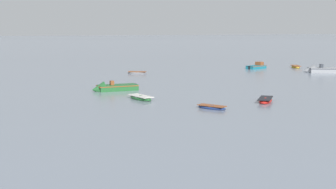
{
  "coord_description": "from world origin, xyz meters",
  "views": [
    {
      "loc": [
        -7.52,
        8.02,
        7.9
      ],
      "look_at": [
        8.16,
        58.96,
        0.39
      ],
      "focal_mm": 52.64,
      "sensor_mm": 36.0,
      "label": 1
    }
  ],
  "objects": [
    {
      "name": "motorboat_moored_2",
      "position": [
        35.19,
        89.78,
        0.28
      ],
      "size": [
        5.05,
        3.63,
        1.83
      ],
      "rotation": [
        0.0,
        0.0,
        0.46
      ],
      "color": "#197084",
      "rests_on": "ground"
    },
    {
      "name": "motorboat_moored_3",
      "position": [
        3.31,
        66.83,
        0.26
      ],
      "size": [
        5.79,
        2.49,
        1.93
      ],
      "rotation": [
        0.0,
        0.0,
        3.24
      ],
      "color": "#23602D",
      "rests_on": "ground"
    },
    {
      "name": "motorboat_moored_4",
      "position": [
        41.41,
        79.51,
        0.31
      ],
      "size": [
        7.02,
        4.41,
        2.28
      ],
      "rotation": [
        0.0,
        0.0,
        2.8
      ],
      "color": "gray",
      "rests_on": "ground"
    },
    {
      "name": "rowboat_moored_0",
      "position": [
        42.63,
        89.24,
        0.16
      ],
      "size": [
        2.33,
        3.94,
        0.59
      ],
      "rotation": [
        0.0,
        0.0,
        1.27
      ],
      "color": "gold",
      "rests_on": "ground"
    },
    {
      "name": "rowboat_moored_2",
      "position": [
        11.42,
        86.86,
        0.14
      ],
      "size": [
        3.35,
        2.37,
        0.5
      ],
      "rotation": [
        0.0,
        0.0,
        2.69
      ],
      "color": "gray",
      "rests_on": "ground"
    },
    {
      "name": "rowboat_moored_4",
      "position": [
        17.06,
        53.4,
        0.16
      ],
      "size": [
        3.18,
        3.84,
        0.59
      ],
      "rotation": [
        0.0,
        0.0,
        0.97
      ],
      "color": "red",
      "rests_on": "ground"
    },
    {
      "name": "rowboat_moored_7",
      "position": [
        10.11,
        51.06,
        0.13
      ],
      "size": [
        2.6,
        3.03,
        0.47
      ],
      "rotation": [
        0.0,
        0.0,
        5.34
      ],
      "color": "navy",
      "rests_on": "ground"
    },
    {
      "name": "rowboat_moored_5",
      "position": [
        5.05,
        58.87,
        0.16
      ],
      "size": [
        2.34,
        3.96,
        0.59
      ],
      "rotation": [
        0.0,
        0.0,
        1.87
      ],
      "color": "#23602D",
      "rests_on": "ground"
    }
  ]
}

